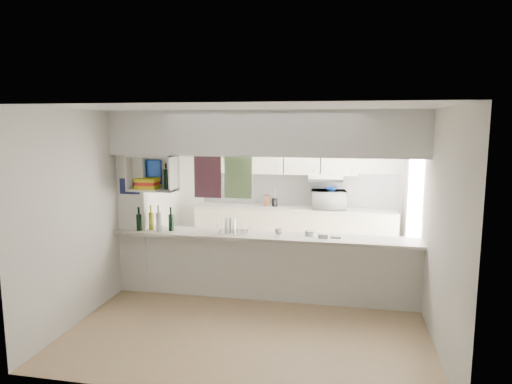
% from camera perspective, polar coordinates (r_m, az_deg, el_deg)
% --- Properties ---
extents(floor, '(4.80, 4.80, 0.00)m').
position_cam_1_polar(floor, '(6.56, 0.89, -13.16)').
color(floor, tan).
rests_on(floor, ground).
extents(ceiling, '(4.80, 4.80, 0.00)m').
position_cam_1_polar(ceiling, '(6.10, 0.95, 10.18)').
color(ceiling, white).
rests_on(ceiling, wall_back).
extents(wall_back, '(4.20, 0.00, 4.20)m').
position_cam_1_polar(wall_back, '(8.54, 3.78, 0.97)').
color(wall_back, silver).
rests_on(wall_back, floor).
extents(wall_left, '(0.00, 4.80, 4.80)m').
position_cam_1_polar(wall_left, '(6.88, -16.56, -1.23)').
color(wall_left, silver).
rests_on(wall_left, floor).
extents(wall_right, '(0.00, 4.80, 4.80)m').
position_cam_1_polar(wall_right, '(6.19, 20.45, -2.49)').
color(wall_right, silver).
rests_on(wall_right, floor).
extents(servery_partition, '(4.20, 0.50, 2.60)m').
position_cam_1_polar(servery_partition, '(6.18, -0.66, 1.41)').
color(servery_partition, silver).
rests_on(servery_partition, floor).
extents(cubby_shelf, '(0.65, 0.35, 0.50)m').
position_cam_1_polar(cubby_shelf, '(6.54, -12.83, 2.05)').
color(cubby_shelf, white).
rests_on(cubby_shelf, bulkhead).
extents(kitchen_run, '(3.60, 0.63, 2.24)m').
position_cam_1_polar(kitchen_run, '(8.34, 4.61, -2.53)').
color(kitchen_run, beige).
rests_on(kitchen_run, floor).
extents(microwave, '(0.64, 0.48, 0.33)m').
position_cam_1_polar(microwave, '(8.22, 9.09, -0.94)').
color(microwave, white).
rests_on(microwave, bench_top).
extents(bowl, '(0.22, 0.22, 0.05)m').
position_cam_1_polar(bowl, '(8.18, 9.36, 0.37)').
color(bowl, '#0D3295').
rests_on(bowl, microwave).
extents(dish_rack, '(0.44, 0.34, 0.22)m').
position_cam_1_polar(dish_rack, '(6.39, -2.89, -4.31)').
color(dish_rack, silver).
rests_on(dish_rack, breakfast_bar).
extents(cup, '(0.14, 0.14, 0.09)m').
position_cam_1_polar(cup, '(6.19, 2.86, -5.00)').
color(cup, white).
rests_on(cup, dish_rack).
extents(wine_bottles, '(0.53, 0.16, 0.37)m').
position_cam_1_polar(wine_bottles, '(6.63, -12.50, -3.60)').
color(wine_bottles, black).
rests_on(wine_bottles, breakfast_bar).
extents(plastic_tubs, '(0.49, 0.21, 0.07)m').
position_cam_1_polar(plastic_tubs, '(6.22, 7.48, -5.27)').
color(plastic_tubs, silver).
rests_on(plastic_tubs, breakfast_bar).
extents(utensil_jar, '(0.10, 0.10, 0.14)m').
position_cam_1_polar(utensil_jar, '(8.37, 2.35, -1.31)').
color(utensil_jar, black).
rests_on(utensil_jar, bench_top).
extents(knife_block, '(0.10, 0.08, 0.20)m').
position_cam_1_polar(knife_block, '(8.42, 1.39, -1.07)').
color(knife_block, '#53301C').
rests_on(knife_block, bench_top).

